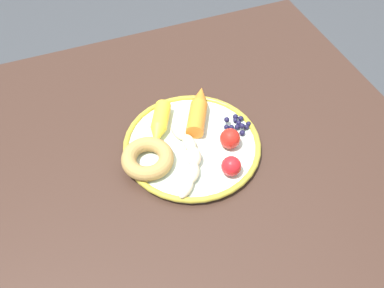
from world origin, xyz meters
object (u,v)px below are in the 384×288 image
banana (190,158)px  plate (192,145)px  dining_table (187,181)px  carrot_orange (198,109)px  tomato_near (230,139)px  blueberry_pile (237,124)px  carrot_yellow (159,124)px  tomato_mid (231,166)px  donut (147,157)px

banana → plate: bearing=-117.1°
dining_table → carrot_orange: carrot_orange is taller
dining_table → tomato_near: (-0.09, 0.02, 0.12)m
dining_table → blueberry_pile: (-0.12, -0.02, 0.11)m
plate → banana: size_ratio=1.55×
banana → carrot_orange: (-0.06, -0.11, 0.01)m
banana → carrot_yellow: 0.10m
banana → carrot_orange: 0.13m
plate → tomato_mid: size_ratio=7.22×
blueberry_pile → dining_table: bearing=11.3°
plate → carrot_orange: 0.08m
carrot_orange → carrot_yellow: carrot_orange is taller
carrot_orange → blueberry_pile: size_ratio=2.35×
carrot_orange → tomato_near: (-0.03, 0.10, 0.00)m
plate → tomato_mid: tomato_mid is taller
carrot_orange → carrot_yellow: (0.09, 0.01, -0.00)m
plate → tomato_near: 0.08m
carrot_yellow → tomato_near: 0.15m
plate → tomato_mid: 0.10m
carrot_orange → donut: 0.16m
dining_table → donut: size_ratio=9.43×
plate → donut: bearing=5.8°
carrot_orange → blueberry_pile: bearing=137.0°
blueberry_pile → tomato_near: (0.04, 0.04, 0.01)m
carrot_yellow → donut: size_ratio=1.10×
donut → blueberry_pile: 0.21m
blueberry_pile → tomato_near: bearing=47.9°
dining_table → donut: 0.14m
plate → donut: donut is taller
carrot_yellow → donut: bearing=55.2°
banana → donut: (0.08, -0.03, 0.00)m
dining_table → plate: bearing=-141.8°
blueberry_pile → tomato_mid: size_ratio=1.49×
carrot_orange → donut: carrot_orange is taller
dining_table → blueberry_pile: blueberry_pile is taller
carrot_orange → tomato_mid: (-0.00, 0.16, 0.00)m
carrot_yellow → tomato_mid: 0.18m
carrot_orange → carrot_yellow: bearing=6.0°
donut → dining_table: bearing=176.8°
plate → tomato_near: bearing=156.3°
banana → donut: 0.08m
banana → donut: same height
carrot_orange → tomato_mid: size_ratio=3.51×
plate → carrot_orange: (-0.04, -0.07, 0.02)m
dining_table → carrot_yellow: (0.03, -0.08, 0.12)m
plate → donut: 0.10m
donut → carrot_yellow: bearing=-124.8°
banana → tomato_mid: bearing=140.4°
banana → dining_table: bearing=-94.7°
carrot_yellow → tomato_near: (-0.12, 0.09, 0.00)m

